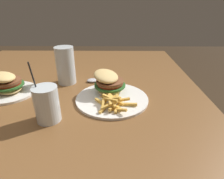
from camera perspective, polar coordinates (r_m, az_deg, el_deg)
The scene contains 6 objects.
dining_table at distance 0.88m, azimuth -16.02°, elevation -7.67°, with size 1.54×1.29×0.72m.
meal_plate_near at distance 0.78m, azimuth -0.62°, elevation 0.01°, with size 0.30×0.30×0.11m.
beer_glass at distance 0.92m, azimuth -13.95°, elevation 6.93°, with size 0.09×0.09×0.18m.
juice_glass at distance 0.66m, azimuth -19.21°, elevation -4.43°, with size 0.08×0.08×0.21m.
spoon at distance 0.94m, azimuth -5.53°, elevation 2.81°, with size 0.06×0.17×0.01m.
meal_plate_far at distance 0.92m, azimuth -29.23°, elevation 1.10°, with size 0.22×0.22×0.11m.
Camera 1 is at (-0.70, -0.25, 1.10)m, focal length 30.00 mm.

